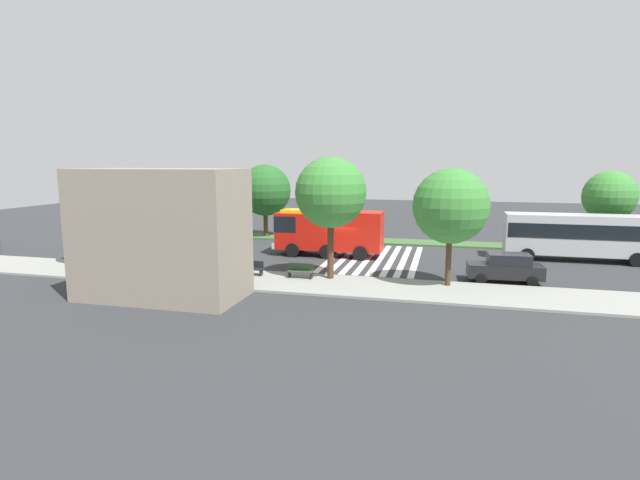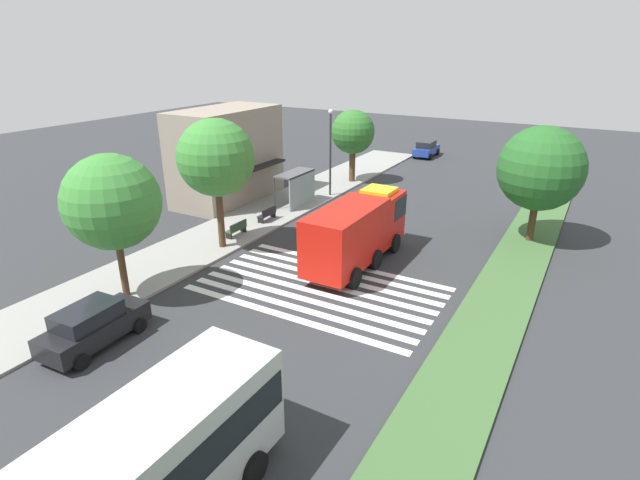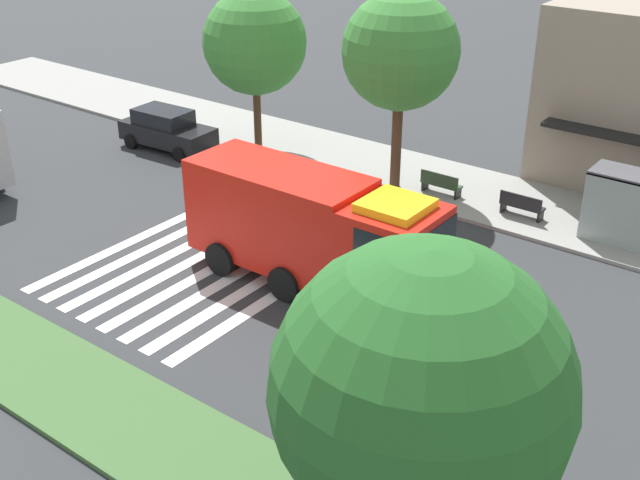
# 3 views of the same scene
# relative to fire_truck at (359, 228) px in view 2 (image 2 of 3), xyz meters

# --- Properties ---
(ground_plane) EXTENTS (120.00, 120.00, 0.00)m
(ground_plane) POSITION_rel_fire_truck_xyz_m (-1.44, 0.26, -2.04)
(ground_plane) COLOR #2D3033
(sidewalk) EXTENTS (60.00, 4.81, 0.14)m
(sidewalk) POSITION_rel_fire_truck_xyz_m (-1.44, 9.32, -1.97)
(sidewalk) COLOR gray
(sidewalk) RESTS_ON ground_plane
(median_strip) EXTENTS (60.00, 3.00, 0.14)m
(median_strip) POSITION_rel_fire_truck_xyz_m (-1.44, -7.89, -1.97)
(median_strip) COLOR #3D6033
(median_strip) RESTS_ON ground_plane
(crosswalk) EXTENTS (6.75, 11.97, 0.01)m
(crosswalk) POSITION_rel_fire_truck_xyz_m (-3.89, 0.26, -2.03)
(crosswalk) COLOR silver
(crosswalk) RESTS_ON ground_plane
(fire_truck) EXTENTS (8.53, 2.77, 3.63)m
(fire_truck) POSITION_rel_fire_truck_xyz_m (0.00, 0.00, 0.00)
(fire_truck) COLOR red
(fire_truck) RESTS_ON ground_plane
(parked_car_west) EXTENTS (4.50, 2.18, 1.79)m
(parked_car_west) POSITION_rel_fire_truck_xyz_m (-12.77, 5.71, -1.12)
(parked_car_west) COLOR black
(parked_car_west) RESTS_ON ground_plane
(parked_car_mid) EXTENTS (4.34, 2.04, 1.70)m
(parked_car_mid) POSITION_rel_fire_truck_xyz_m (28.82, 5.71, -1.16)
(parked_car_mid) COLOR navy
(parked_car_mid) RESTS_ON ground_plane
(bus_stop_shelter) EXTENTS (3.50, 1.40, 2.46)m
(bus_stop_shelter) POSITION_rel_fire_truck_xyz_m (6.96, 8.27, -0.15)
(bus_stop_shelter) COLOR #4C4C51
(bus_stop_shelter) RESTS_ON sidewalk
(bench_near_shelter) EXTENTS (1.60, 0.50, 0.90)m
(bench_near_shelter) POSITION_rel_fire_truck_xyz_m (2.96, 8.28, -1.45)
(bench_near_shelter) COLOR black
(bench_near_shelter) RESTS_ON sidewalk
(bench_west_of_shelter) EXTENTS (1.60, 0.50, 0.90)m
(bench_west_of_shelter) POSITION_rel_fire_truck_xyz_m (-0.38, 8.28, -1.45)
(bench_west_of_shelter) COLOR #2D472D
(bench_west_of_shelter) RESTS_ON sidewalk
(street_lamp) EXTENTS (0.36, 0.36, 6.69)m
(street_lamp) POSITION_rel_fire_truck_xyz_m (10.47, 7.51, 2.02)
(street_lamp) COLOR #2D2D30
(street_lamp) RESTS_ON sidewalk
(storefront_building) EXTENTS (8.79, 5.20, 6.99)m
(storefront_building) POSITION_rel_fire_truck_xyz_m (5.76, 13.91, 1.46)
(storefront_building) COLOR gray
(storefront_building) RESTS_ON ground_plane
(sidewalk_tree_far_west) EXTENTS (4.38, 4.38, 6.88)m
(sidewalk_tree_far_west) POSITION_rel_fire_truck_xyz_m (-9.33, 7.91, 2.78)
(sidewalk_tree_far_west) COLOR #47301E
(sidewalk_tree_far_west) RESTS_ON sidewalk
(sidewalk_tree_west) EXTENTS (4.38, 4.38, 7.55)m
(sidewalk_tree_west) POSITION_rel_fire_truck_xyz_m (-2.22, 7.91, 3.44)
(sidewalk_tree_west) COLOR #47301E
(sidewalk_tree_west) RESTS_ON sidewalk
(sidewalk_tree_east) EXTENTS (3.71, 3.71, 6.14)m
(sidewalk_tree_east) POSITION_rel_fire_truck_xyz_m (15.21, 7.91, 2.34)
(sidewalk_tree_east) COLOR #513823
(sidewalk_tree_east) RESTS_ON sidewalk
(median_tree_west) EXTENTS (4.99, 4.99, 6.98)m
(median_tree_west) POSITION_rel_fire_truck_xyz_m (8.04, -7.89, 2.58)
(median_tree_west) COLOR #47301E
(median_tree_west) RESTS_ON median_strip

